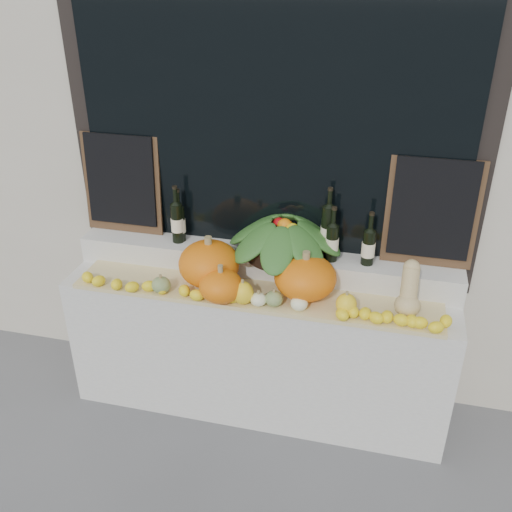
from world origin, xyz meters
TOP-DOWN VIEW (x-y plane):
  - storefront_facade at (0.00, 2.25)m, footprint 7.00×0.94m
  - display_sill at (0.00, 1.52)m, footprint 2.30×0.55m
  - rear_tier at (0.00, 1.68)m, footprint 2.30×0.25m
  - straw_bedding at (0.00, 1.40)m, footprint 2.10×0.32m
  - pumpkin_left at (-0.28, 1.45)m, footprint 0.44×0.44m
  - pumpkin_right at (0.28, 1.44)m, footprint 0.37×0.37m
  - pumpkin_center at (-0.16, 1.29)m, footprint 0.29×0.29m
  - butternut_squash at (0.84, 1.41)m, footprint 0.14×0.20m
  - decorative_gourds at (0.05, 1.30)m, footprint 1.15×0.15m
  - lemon_heap at (0.00, 1.29)m, footprint 2.20×0.16m
  - produce_bowl at (0.12, 1.66)m, footprint 0.72×0.72m
  - wine_bottle_far_left at (-0.54, 1.66)m, footprint 0.08×0.08m
  - wine_bottle_near_left at (-0.54, 1.68)m, footprint 0.08×0.08m
  - wine_bottle_tall at (0.36, 1.70)m, footprint 0.08×0.08m
  - wine_bottle_near_right at (0.40, 1.65)m, footprint 0.08×0.08m
  - wine_bottle_far_right at (0.60, 1.66)m, footprint 0.08×0.08m
  - chalkboard_left at (-0.92, 1.74)m, footprint 0.50×0.08m
  - chalkboard_right at (0.92, 1.74)m, footprint 0.50×0.08m

SIDE VIEW (x-z plane):
  - display_sill at x=0.00m, z-range 0.00..0.88m
  - straw_bedding at x=0.00m, z-range 0.88..0.90m
  - lemon_heap at x=0.00m, z-range 0.91..0.97m
  - decorative_gourds at x=0.05m, z-range 0.88..1.03m
  - rear_tier at x=0.00m, z-range 0.88..1.04m
  - pumpkin_center at x=-0.16m, z-range 0.91..1.09m
  - pumpkin_right at x=0.28m, z-range 0.91..1.15m
  - butternut_squash at x=0.84m, z-range 0.89..1.17m
  - pumpkin_left at x=-0.28m, z-range 0.91..1.17m
  - wine_bottle_far_right at x=0.60m, z-range 0.99..1.31m
  - produce_bowl at x=0.12m, z-range 1.03..1.27m
  - wine_bottle_near_right at x=0.40m, z-range 0.99..1.32m
  - wine_bottle_near_left at x=-0.54m, z-range 0.99..1.32m
  - wine_bottle_far_left at x=-0.54m, z-range 0.99..1.35m
  - wine_bottle_tall at x=0.36m, z-range 0.99..1.41m
  - chalkboard_left at x=-0.92m, z-range 1.05..1.67m
  - chalkboard_right at x=0.92m, z-range 1.05..1.67m
  - storefront_facade at x=0.00m, z-range 0.00..4.50m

